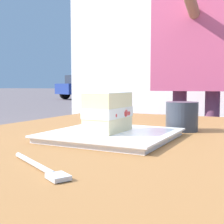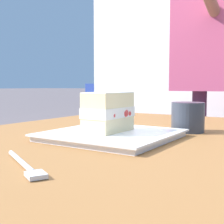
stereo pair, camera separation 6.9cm
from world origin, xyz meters
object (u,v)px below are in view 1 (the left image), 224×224
object	(u,v)px
parked_car_far	(88,87)
patio_table	(101,188)
dessert_plate	(112,135)
diner_person	(197,40)
coffee_cup	(182,116)
cake_slice	(109,112)
dessert_fork	(41,167)
parked_car_near	(171,85)

from	to	relation	value
parked_car_far	patio_table	bearing A→B (deg)	-148.52
dessert_plate	diner_person	world-z (taller)	diner_person
parked_car_far	dessert_plate	bearing A→B (deg)	-148.44
coffee_cup	cake_slice	bearing A→B (deg)	149.02
dessert_fork	coffee_cup	xyz separation A→B (m)	(0.47, -0.08, 0.04)
dessert_plate	diner_person	size ratio (longest dim) A/B	0.17
dessert_fork	parked_car_near	xyz separation A→B (m)	(13.68, 3.78, 0.13)
patio_table	cake_slice	size ratio (longest dim) A/B	10.63
coffee_cup	parked_car_far	size ratio (longest dim) A/B	0.02
parked_car_near	parked_car_far	bearing A→B (deg)	66.17
cake_slice	coffee_cup	xyz separation A→B (m)	(0.19, -0.12, -0.02)
coffee_cup	parked_car_near	size ratio (longest dim) A/B	0.02
patio_table	parked_car_far	world-z (taller)	parked_car_far
patio_table	dessert_fork	bearing A→B (deg)	-171.51
coffee_cup	parked_car_far	world-z (taller)	parked_car_far
patio_table	diner_person	distance (m)	1.16
patio_table	parked_car_far	distance (m)	18.94
cake_slice	dessert_plate	bearing A→B (deg)	-77.35
parked_car_near	diner_person	bearing A→B (deg)	-163.24
dessert_fork	parked_car_far	bearing A→B (deg)	31.19
patio_table	dessert_fork	distance (m)	0.27
dessert_plate	patio_table	bearing A→B (deg)	166.08
dessert_fork	cake_slice	bearing A→B (deg)	7.13
coffee_cup	parked_car_near	distance (m)	13.77
dessert_fork	diner_person	distance (m)	1.35
cake_slice	parked_car_near	xyz separation A→B (m)	(13.41, 3.75, 0.07)
dessert_plate	parked_car_far	distance (m)	18.91
dessert_plate	dessert_fork	bearing A→B (deg)	-174.32
patio_table	coffee_cup	distance (m)	0.30
cake_slice	parked_car_far	world-z (taller)	parked_car_far
diner_person	parked_car_far	size ratio (longest dim) A/B	0.38
dessert_plate	cake_slice	world-z (taller)	cake_slice
dessert_plate	parked_car_far	xyz separation A→B (m)	(16.12, 9.90, 0.06)
cake_slice	parked_car_near	world-z (taller)	parked_car_near
dessert_plate	coffee_cup	xyz separation A→B (m)	(0.19, -0.11, 0.03)
dessert_fork	coffee_cup	size ratio (longest dim) A/B	1.87
dessert_plate	parked_car_near	bearing A→B (deg)	15.66
diner_person	coffee_cup	bearing A→B (deg)	-170.55
parked_car_near	cake_slice	bearing A→B (deg)	-164.37
cake_slice	patio_table	bearing A→B (deg)	177.02
patio_table	diner_person	world-z (taller)	diner_person
diner_person	patio_table	bearing A→B (deg)	-178.91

